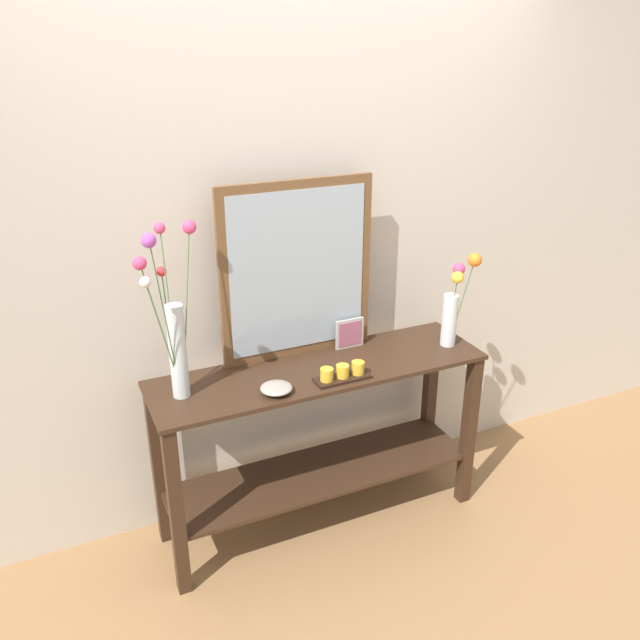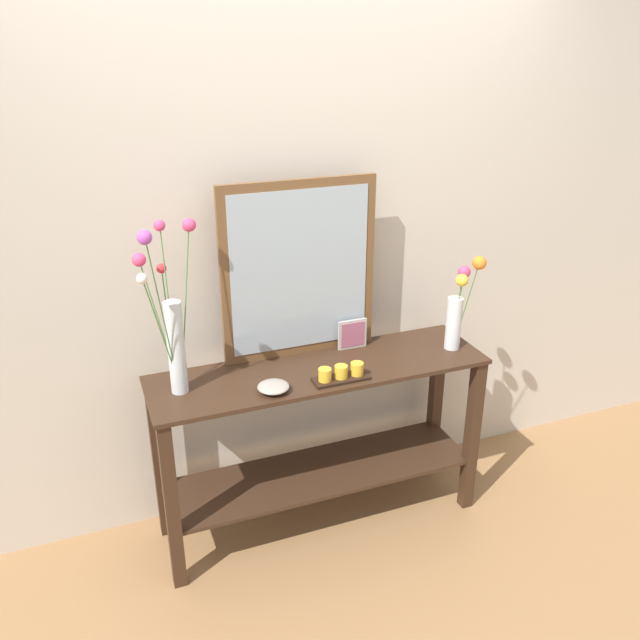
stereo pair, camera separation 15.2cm
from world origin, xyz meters
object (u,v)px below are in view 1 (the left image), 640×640
at_px(mirror_leaning, 297,271).
at_px(vase_right, 454,303).
at_px(candle_tray, 342,373).
at_px(picture_frame_small, 350,333).
at_px(decorative_bowl, 276,388).
at_px(tall_vase_left, 173,326).
at_px(console_table, 320,426).

relative_size(mirror_leaning, vase_right, 1.73).
height_order(candle_tray, picture_frame_small, picture_frame_small).
distance_m(mirror_leaning, decorative_bowl, 0.54).
bearing_deg(vase_right, mirror_leaning, 162.55).
xyz_separation_m(tall_vase_left, decorative_bowl, (0.37, -0.15, -0.29)).
bearing_deg(console_table, decorative_bowl, -153.68).
bearing_deg(picture_frame_small, candle_tray, -122.38).
distance_m(mirror_leaning, tall_vase_left, 0.62).
height_order(mirror_leaning, vase_right, mirror_leaning).
bearing_deg(picture_frame_small, vase_right, -20.83).
xyz_separation_m(console_table, tall_vase_left, (-0.62, 0.02, 0.61)).
bearing_deg(mirror_leaning, tall_vase_left, -164.95).
xyz_separation_m(mirror_leaning, picture_frame_small, (0.24, -0.05, -0.33)).
distance_m(picture_frame_small, decorative_bowl, 0.54).
bearing_deg(mirror_leaning, console_table, -81.20).
xyz_separation_m(vase_right, decorative_bowl, (-0.92, -0.09, -0.19)).
bearing_deg(candle_tray, decorative_bowl, 178.46).
bearing_deg(mirror_leaning, decorative_bowl, -126.60).
bearing_deg(tall_vase_left, mirror_leaning, 15.05).
bearing_deg(picture_frame_small, mirror_leaning, 169.23).
height_order(console_table, decorative_bowl, decorative_bowl).
bearing_deg(tall_vase_left, candle_tray, -13.03).
xyz_separation_m(candle_tray, decorative_bowl, (-0.30, 0.01, -0.01)).
bearing_deg(picture_frame_small, console_table, -148.00).
bearing_deg(decorative_bowl, mirror_leaning, 53.40).
relative_size(console_table, tall_vase_left, 2.06).
distance_m(console_table, decorative_bowl, 0.43).
distance_m(console_table, mirror_leaning, 0.73).
bearing_deg(tall_vase_left, console_table, -1.84).
bearing_deg(decorative_bowl, picture_frame_small, 28.99).
relative_size(console_table, candle_tray, 6.19).
relative_size(tall_vase_left, decorative_bowl, 5.53).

